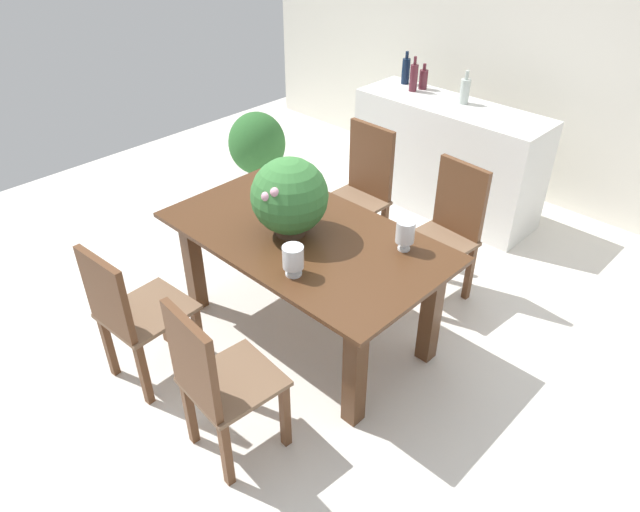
% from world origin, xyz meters
% --- Properties ---
extents(ground_plane, '(7.04, 7.04, 0.00)m').
position_xyz_m(ground_plane, '(0.00, 0.00, 0.00)').
color(ground_plane, silver).
extents(back_wall, '(6.40, 0.10, 2.60)m').
position_xyz_m(back_wall, '(0.00, 2.60, 1.30)').
color(back_wall, silver).
rests_on(back_wall, ground).
extents(dining_table, '(1.76, 1.00, 0.76)m').
position_xyz_m(dining_table, '(0.00, -0.26, 0.61)').
color(dining_table, '#4C2D19').
rests_on(dining_table, ground).
extents(chair_far_right, '(0.46, 0.44, 1.00)m').
position_xyz_m(chair_far_right, '(0.40, 0.73, 0.55)').
color(chair_far_right, brown).
rests_on(chair_far_right, ground).
extents(chair_far_left, '(0.45, 0.44, 1.04)m').
position_xyz_m(chair_far_left, '(-0.40, 0.74, 0.57)').
color(chair_far_left, brown).
rests_on(chair_far_left, ground).
extents(chair_near_right, '(0.46, 0.48, 0.99)m').
position_xyz_m(chair_near_right, '(0.39, -1.26, 0.55)').
color(chair_near_right, brown).
rests_on(chair_near_right, ground).
extents(chair_near_left, '(0.46, 0.50, 0.95)m').
position_xyz_m(chair_near_left, '(-0.39, -1.27, 0.53)').
color(chair_near_left, brown).
rests_on(chair_near_left, ground).
extents(flower_centerpiece, '(0.46, 0.46, 0.49)m').
position_xyz_m(flower_centerpiece, '(-0.07, -0.31, 1.01)').
color(flower_centerpiece, '#4C3828').
rests_on(flower_centerpiece, dining_table).
extents(crystal_vase_left, '(0.12, 0.12, 0.18)m').
position_xyz_m(crystal_vase_left, '(0.25, -0.59, 0.87)').
color(crystal_vase_left, silver).
rests_on(crystal_vase_left, dining_table).
extents(crystal_vase_center_near, '(0.11, 0.11, 0.19)m').
position_xyz_m(crystal_vase_center_near, '(0.53, 0.02, 0.88)').
color(crystal_vase_center_near, silver).
rests_on(crystal_vase_center_near, dining_table).
extents(wine_glass, '(0.07, 0.07, 0.15)m').
position_xyz_m(wine_glass, '(-0.55, -0.04, 0.87)').
color(wine_glass, silver).
rests_on(wine_glass, dining_table).
extents(kitchen_counter, '(1.67, 0.55, 0.97)m').
position_xyz_m(kitchen_counter, '(-0.32, 1.79, 0.48)').
color(kitchen_counter, silver).
rests_on(kitchen_counter, ground).
extents(wine_bottle_amber, '(0.08, 0.08, 0.22)m').
position_xyz_m(wine_bottle_amber, '(-0.74, 1.94, 1.05)').
color(wine_bottle_amber, '#511E28').
rests_on(wine_bottle_amber, kitchen_counter).
extents(wine_bottle_tall, '(0.08, 0.08, 0.27)m').
position_xyz_m(wine_bottle_tall, '(-0.28, 1.87, 1.07)').
color(wine_bottle_tall, '#B2BFB7').
rests_on(wine_bottle_tall, kitchen_counter).
extents(wine_bottle_green, '(0.07, 0.07, 0.30)m').
position_xyz_m(wine_bottle_green, '(-0.77, 1.84, 1.08)').
color(wine_bottle_green, '#511E28').
rests_on(wine_bottle_green, kitchen_counter).
extents(wine_bottle_clear, '(0.07, 0.07, 0.29)m').
position_xyz_m(wine_bottle_clear, '(-0.94, 1.95, 1.08)').
color(wine_bottle_clear, '#0F1E38').
rests_on(wine_bottle_clear, kitchen_counter).
extents(potted_plant_floor, '(0.55, 0.55, 0.68)m').
position_xyz_m(potted_plant_floor, '(-1.95, 1.00, 0.37)').
color(potted_plant_floor, '#9E9384').
rests_on(potted_plant_floor, ground).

